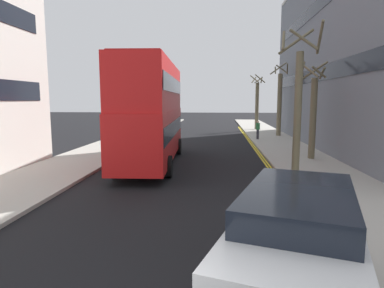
{
  "coord_description": "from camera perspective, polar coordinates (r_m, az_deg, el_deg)",
  "views": [
    {
      "loc": [
        1.56,
        -2.43,
        3.62
      ],
      "look_at": [
        0.5,
        11.0,
        1.8
      ],
      "focal_mm": 30.99,
      "sensor_mm": 36.0,
      "label": 1
    }
  ],
  "objects": [
    {
      "name": "street_tree_far",
      "position": [
        39.69,
        11.12,
        6.81
      ],
      "size": [
        1.73,
        1.61,
        6.31
      ],
      "color": "#6B6047",
      "rests_on": "sidewalk_right"
    },
    {
      "name": "sidewalk_left",
      "position": [
        20.43,
        -18.83,
        -2.74
      ],
      "size": [
        4.0,
        80.0,
        0.14
      ],
      "primitive_type": "cube",
      "color": "#ADA89E",
      "rests_on": "ground"
    },
    {
      "name": "kerb_line_inner",
      "position": [
        17.03,
        13.51,
        -4.78
      ],
      "size": [
        0.1,
        56.0,
        0.01
      ],
      "primitive_type": "cube",
      "color": "yellow",
      "rests_on": "ground"
    },
    {
      "name": "double_decker_bus_away",
      "position": [
        18.6,
        -6.93,
        5.81
      ],
      "size": [
        3.16,
        10.91,
        5.64
      ],
      "color": "red",
      "rests_on": "ground"
    },
    {
      "name": "street_tree_distant",
      "position": [
        15.2,
        17.77,
        6.33
      ],
      "size": [
        1.84,
        1.78,
        6.61
      ],
      "color": "#6B6047",
      "rests_on": "sidewalk_right"
    },
    {
      "name": "pedestrian_far",
      "position": [
        29.79,
        11.26,
        2.46
      ],
      "size": [
        0.34,
        0.22,
        1.62
      ],
      "color": "#2D2D38",
      "rests_on": "sidewalk_right"
    },
    {
      "name": "taxi_minivan",
      "position": [
        6.03,
        17.44,
        -17.65
      ],
      "size": [
        3.22,
        5.15,
        2.12
      ],
      "color": "white",
      "rests_on": "ground"
    },
    {
      "name": "street_tree_mid",
      "position": [
        20.71,
        20.07,
        5.1
      ],
      "size": [
        1.9,
        1.99,
        5.75
      ],
      "color": "#6B6047",
      "rests_on": "sidewalk_right"
    },
    {
      "name": "sidewalk_right",
      "position": [
        19.41,
        19.21,
        -3.29
      ],
      "size": [
        4.0,
        80.0,
        0.14
      ],
      "primitive_type": "cube",
      "color": "#ADA89E",
      "rests_on": "ground"
    },
    {
      "name": "kerb_line_outer",
      "position": [
        17.06,
        14.04,
        -4.78
      ],
      "size": [
        0.1,
        56.0,
        0.01
      ],
      "primitive_type": "cube",
      "color": "yellow",
      "rests_on": "ground"
    },
    {
      "name": "street_tree_near",
      "position": [
        33.07,
        14.82,
        6.94
      ],
      "size": [
        1.67,
        1.68,
        7.05
      ],
      "color": "#6B6047",
      "rests_on": "sidewalk_right"
    }
  ]
}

